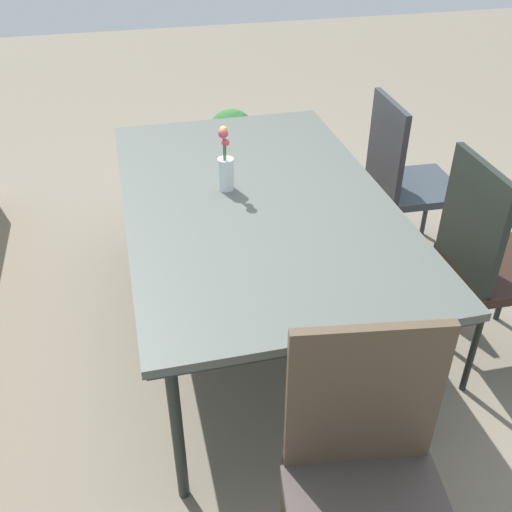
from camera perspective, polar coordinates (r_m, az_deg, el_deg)
ground_plane at (r=2.94m, az=1.45°, el=-6.50°), size 12.00×12.00×0.00m
dining_table at (r=2.52m, az=-0.00°, el=4.82°), size 1.82×1.10×0.72m
chair_near_right at (r=3.23m, az=14.04°, el=7.57°), size 0.44×0.44×0.93m
chair_end_left at (r=1.74m, az=10.76°, el=-20.29°), size 0.51×0.51×0.96m
chair_near_left at (r=2.61m, az=21.71°, el=0.14°), size 0.44×0.44×0.98m
flower_vase at (r=2.52m, az=-2.95°, el=8.70°), size 0.07×0.07×0.29m
potted_plant at (r=4.17m, az=-2.33°, el=10.76°), size 0.33×0.33×0.49m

